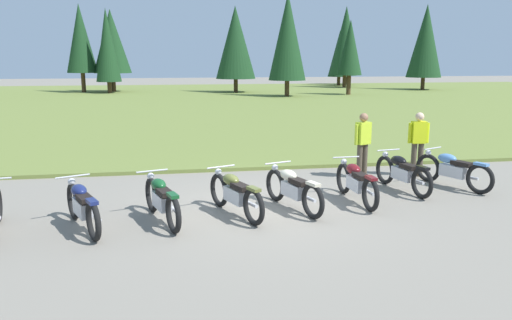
{
  "coord_description": "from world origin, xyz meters",
  "views": [
    {
      "loc": [
        -1.71,
        -9.63,
        3.03
      ],
      "look_at": [
        0.0,
        0.6,
        0.9
      ],
      "focal_mm": 34.93,
      "sensor_mm": 36.0,
      "label": 1
    }
  ],
  "objects_px": {
    "motorcycle_british_green": "(162,199)",
    "motorcycle_sky_blue": "(453,169)",
    "motorcycle_black": "(402,172)",
    "rider_checking_bike": "(418,140)",
    "rider_near_row_end": "(363,141)",
    "motorcycle_maroon": "(356,182)",
    "motorcycle_cream": "(293,188)",
    "motorcycle_navy": "(82,206)",
    "motorcycle_olive": "(235,193)"
  },
  "relations": [
    {
      "from": "motorcycle_olive",
      "to": "motorcycle_maroon",
      "type": "relative_size",
      "value": 0.95
    },
    {
      "from": "motorcycle_navy",
      "to": "motorcycle_maroon",
      "type": "relative_size",
      "value": 0.94
    },
    {
      "from": "motorcycle_british_green",
      "to": "motorcycle_black",
      "type": "relative_size",
      "value": 0.98
    },
    {
      "from": "motorcycle_british_green",
      "to": "rider_checking_bike",
      "type": "distance_m",
      "value": 7.02
    },
    {
      "from": "rider_near_row_end",
      "to": "motorcycle_olive",
      "type": "bearing_deg",
      "value": -144.62
    },
    {
      "from": "motorcycle_navy",
      "to": "motorcycle_cream",
      "type": "xyz_separation_m",
      "value": [
        4.01,
        0.56,
        0.0
      ]
    },
    {
      "from": "motorcycle_british_green",
      "to": "motorcycle_cream",
      "type": "distance_m",
      "value": 2.64
    },
    {
      "from": "motorcycle_navy",
      "to": "motorcycle_british_green",
      "type": "relative_size",
      "value": 0.97
    },
    {
      "from": "motorcycle_black",
      "to": "rider_near_row_end",
      "type": "bearing_deg",
      "value": 107.98
    },
    {
      "from": "motorcycle_british_green",
      "to": "rider_near_row_end",
      "type": "relative_size",
      "value": 1.22
    },
    {
      "from": "motorcycle_cream",
      "to": "rider_near_row_end",
      "type": "xyz_separation_m",
      "value": [
        2.4,
        2.37,
        0.51
      ]
    },
    {
      "from": "motorcycle_sky_blue",
      "to": "rider_near_row_end",
      "type": "relative_size",
      "value": 1.17
    },
    {
      "from": "motorcycle_maroon",
      "to": "rider_checking_bike",
      "type": "height_order",
      "value": "rider_checking_bike"
    },
    {
      "from": "motorcycle_sky_blue",
      "to": "motorcycle_cream",
      "type": "bearing_deg",
      "value": -165.53
    },
    {
      "from": "motorcycle_british_green",
      "to": "motorcycle_maroon",
      "type": "distance_m",
      "value": 4.13
    },
    {
      "from": "motorcycle_british_green",
      "to": "rider_checking_bike",
      "type": "relative_size",
      "value": 1.22
    },
    {
      "from": "motorcycle_navy",
      "to": "motorcycle_sky_blue",
      "type": "xyz_separation_m",
      "value": [
        8.16,
        1.63,
        0.0
      ]
    },
    {
      "from": "motorcycle_olive",
      "to": "motorcycle_sky_blue",
      "type": "distance_m",
      "value": 5.51
    },
    {
      "from": "motorcycle_olive",
      "to": "motorcycle_black",
      "type": "xyz_separation_m",
      "value": [
        4.05,
        1.18,
        0.0
      ]
    },
    {
      "from": "motorcycle_british_green",
      "to": "motorcycle_cream",
      "type": "relative_size",
      "value": 1.01
    },
    {
      "from": "motorcycle_navy",
      "to": "motorcycle_cream",
      "type": "relative_size",
      "value": 0.98
    },
    {
      "from": "motorcycle_british_green",
      "to": "motorcycle_cream",
      "type": "height_order",
      "value": "same"
    },
    {
      "from": "rider_checking_bike",
      "to": "motorcycle_navy",
      "type": "bearing_deg",
      "value": -160.18
    },
    {
      "from": "motorcycle_olive",
      "to": "motorcycle_cream",
      "type": "relative_size",
      "value": 0.99
    },
    {
      "from": "motorcycle_olive",
      "to": "motorcycle_sky_blue",
      "type": "bearing_deg",
      "value": 13.29
    },
    {
      "from": "motorcycle_navy",
      "to": "rider_near_row_end",
      "type": "xyz_separation_m",
      "value": [
        6.4,
        2.92,
        0.51
      ]
    },
    {
      "from": "motorcycle_navy",
      "to": "motorcycle_british_green",
      "type": "distance_m",
      "value": 1.41
    },
    {
      "from": "motorcycle_cream",
      "to": "motorcycle_sky_blue",
      "type": "bearing_deg",
      "value": 14.47
    },
    {
      "from": "motorcycle_cream",
      "to": "motorcycle_maroon",
      "type": "bearing_deg",
      "value": 11.71
    },
    {
      "from": "motorcycle_british_green",
      "to": "motorcycle_olive",
      "type": "xyz_separation_m",
      "value": [
        1.41,
        0.17,
        0.0
      ]
    },
    {
      "from": "motorcycle_maroon",
      "to": "motorcycle_black",
      "type": "xyz_separation_m",
      "value": [
        1.38,
        0.69,
        0.0
      ]
    },
    {
      "from": "motorcycle_navy",
      "to": "motorcycle_black",
      "type": "relative_size",
      "value": 0.94
    },
    {
      "from": "motorcycle_sky_blue",
      "to": "rider_near_row_end",
      "type": "distance_m",
      "value": 2.24
    },
    {
      "from": "rider_near_row_end",
      "to": "motorcycle_maroon",
      "type": "bearing_deg",
      "value": -114.41
    },
    {
      "from": "motorcycle_maroon",
      "to": "motorcycle_black",
      "type": "height_order",
      "value": "same"
    },
    {
      "from": "motorcycle_navy",
      "to": "motorcycle_maroon",
      "type": "distance_m",
      "value": 5.53
    },
    {
      "from": "motorcycle_black",
      "to": "rider_checking_bike",
      "type": "xyz_separation_m",
      "value": [
        1.02,
        1.29,
        0.51
      ]
    },
    {
      "from": "motorcycle_maroon",
      "to": "motorcycle_black",
      "type": "distance_m",
      "value": 1.54
    },
    {
      "from": "motorcycle_maroon",
      "to": "motorcycle_black",
      "type": "bearing_deg",
      "value": 26.44
    },
    {
      "from": "motorcycle_olive",
      "to": "motorcycle_black",
      "type": "bearing_deg",
      "value": 16.3
    },
    {
      "from": "motorcycle_black",
      "to": "motorcycle_sky_blue",
      "type": "height_order",
      "value": "same"
    },
    {
      "from": "rider_checking_bike",
      "to": "motorcycle_black",
      "type": "bearing_deg",
      "value": -128.37
    },
    {
      "from": "motorcycle_cream",
      "to": "motorcycle_black",
      "type": "relative_size",
      "value": 0.97
    },
    {
      "from": "motorcycle_maroon",
      "to": "motorcycle_sky_blue",
      "type": "relative_size",
      "value": 1.08
    },
    {
      "from": "motorcycle_cream",
      "to": "motorcycle_sky_blue",
      "type": "distance_m",
      "value": 4.29
    },
    {
      "from": "motorcycle_navy",
      "to": "motorcycle_olive",
      "type": "bearing_deg",
      "value": 7.38
    },
    {
      "from": "motorcycle_navy",
      "to": "motorcycle_sky_blue",
      "type": "relative_size",
      "value": 1.01
    },
    {
      "from": "motorcycle_black",
      "to": "motorcycle_navy",
      "type": "bearing_deg",
      "value": -167.28
    },
    {
      "from": "motorcycle_maroon",
      "to": "motorcycle_navy",
      "type": "bearing_deg",
      "value": -171.07
    },
    {
      "from": "motorcycle_british_green",
      "to": "motorcycle_sky_blue",
      "type": "relative_size",
      "value": 1.04
    }
  ]
}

